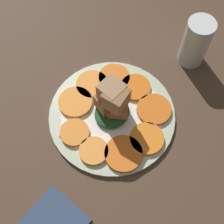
# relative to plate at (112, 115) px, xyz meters

# --- Properties ---
(table_slab) EXTENTS (1.20, 1.20, 0.02)m
(table_slab) POSITION_rel_plate_xyz_m (0.00, 0.00, -0.02)
(table_slab) COLOR #4C3828
(table_slab) RESTS_ON ground
(plate) EXTENTS (0.29, 0.29, 0.01)m
(plate) POSITION_rel_plate_xyz_m (0.00, 0.00, 0.00)
(plate) COLOR beige
(plate) RESTS_ON table_slab
(carrot_slice_0) EXTENTS (0.08, 0.08, 0.01)m
(carrot_slice_0) POSITION_rel_plate_xyz_m (-0.07, 0.07, 0.01)
(carrot_slice_0) COLOR orange
(carrot_slice_0) RESTS_ON plate
(carrot_slice_1) EXTENTS (0.07, 0.07, 0.01)m
(carrot_slice_1) POSITION_rel_plate_xyz_m (-0.09, 0.00, 0.01)
(carrot_slice_1) COLOR orange
(carrot_slice_1) RESTS_ON plate
(carrot_slice_2) EXTENTS (0.07, 0.07, 0.01)m
(carrot_slice_2) POSITION_rel_plate_xyz_m (-0.08, -0.06, 0.01)
(carrot_slice_2) COLOR orange
(carrot_slice_2) RESTS_ON plate
(carrot_slice_3) EXTENTS (0.08, 0.08, 0.01)m
(carrot_slice_3) POSITION_rel_plate_xyz_m (-0.03, -0.08, 0.01)
(carrot_slice_3) COLOR orange
(carrot_slice_3) RESTS_ON plate
(carrot_slice_4) EXTENTS (0.08, 0.08, 0.01)m
(carrot_slice_4) POSITION_rel_plate_xyz_m (0.03, -0.08, 0.01)
(carrot_slice_4) COLOR orange
(carrot_slice_4) RESTS_ON plate
(carrot_slice_5) EXTENTS (0.06, 0.06, 0.01)m
(carrot_slice_5) POSITION_rel_plate_xyz_m (0.09, -0.03, 0.01)
(carrot_slice_5) COLOR orange
(carrot_slice_5) RESTS_ON plate
(carrot_slice_6) EXTENTS (0.06, 0.06, 0.01)m
(carrot_slice_6) POSITION_rel_plate_xyz_m (0.09, 0.03, 0.01)
(carrot_slice_6) COLOR #F99539
(carrot_slice_6) RESTS_ON plate
(carrot_slice_7) EXTENTS (0.08, 0.08, 0.01)m
(carrot_slice_7) POSITION_rel_plate_xyz_m (0.06, 0.08, 0.01)
(carrot_slice_7) COLOR orange
(carrot_slice_7) RESTS_ON plate
(carrot_slice_8) EXTENTS (0.07, 0.07, 0.01)m
(carrot_slice_8) POSITION_rel_plate_xyz_m (-0.00, 0.10, 0.01)
(carrot_slice_8) COLOR orange
(carrot_slice_8) RESTS_ON plate
(center_pile) EXTENTS (0.08, 0.08, 0.11)m
(center_pile) POSITION_rel_plate_xyz_m (-0.00, 0.00, 0.06)
(center_pile) COLOR #235128
(center_pile) RESTS_ON plate
(fork) EXTENTS (0.19, 0.03, 0.00)m
(fork) POSITION_rel_plate_xyz_m (0.01, -0.06, 0.01)
(fork) COLOR #B2B2B7
(fork) RESTS_ON plate
(water_glass) EXTENTS (0.06, 0.06, 0.13)m
(water_glass) POSITION_rel_plate_xyz_m (-0.25, 0.05, 0.06)
(water_glass) COLOR silver
(water_glass) RESTS_ON table_slab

